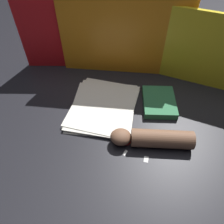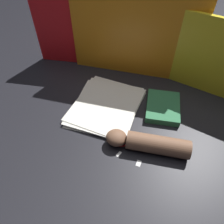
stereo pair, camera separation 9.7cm
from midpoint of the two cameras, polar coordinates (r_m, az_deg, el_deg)
ground_plane at (r=1.02m, az=3.28°, el=-1.92°), size 6.00×6.00×0.00m
backdrop_panel_left at (r=1.26m, az=-3.23°, el=19.61°), size 0.62×0.15×0.38m
backdrop_panel_center at (r=1.17m, az=8.44°, el=19.59°), size 0.66×0.09×0.48m
backdrop_panel_right at (r=1.18m, az=25.20°, el=13.03°), size 0.78×0.16×0.38m
paper_stack at (r=1.07m, az=0.98°, el=1.55°), size 0.33×0.38×0.02m
book_closed at (r=1.09m, az=15.66°, el=1.14°), size 0.19×0.23×0.03m
scissors at (r=0.96m, az=4.91°, el=-6.69°), size 0.12×0.16×0.01m
hand_forearm at (r=0.91m, az=12.62°, el=-8.14°), size 0.35×0.13×0.08m
paper_scrap_near at (r=0.90m, az=10.14°, el=-13.26°), size 0.02×0.03×0.00m
paper_scrap_mid at (r=0.91m, az=4.89°, el=-11.05°), size 0.02×0.03×0.00m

